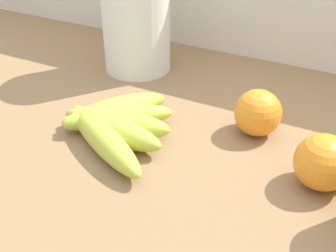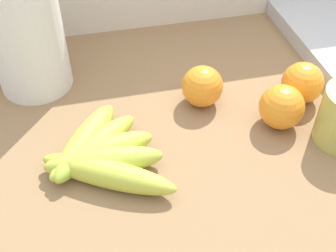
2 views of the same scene
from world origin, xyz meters
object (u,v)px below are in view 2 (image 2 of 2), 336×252
banana_bunch (99,156)px  orange_front (202,86)px  orange_back_right (282,107)px  paper_towel_roll (22,22)px  orange_back_left (302,83)px

banana_bunch → orange_front: bearing=29.4°
banana_bunch → orange_back_right: (0.30, 0.03, 0.02)m
orange_back_right → paper_towel_roll: paper_towel_roll is taller
orange_front → paper_towel_roll: paper_towel_roll is taller
banana_bunch → orange_front: 0.22m
banana_bunch → orange_back_right: bearing=4.9°
orange_back_left → paper_towel_roll: paper_towel_roll is taller
banana_bunch → orange_back_left: orange_back_left is taller
banana_bunch → orange_back_left: (0.37, 0.08, 0.02)m
banana_bunch → paper_towel_roll: (-0.09, 0.23, 0.11)m
orange_back_right → paper_towel_roll: 0.45m
orange_back_left → banana_bunch: bearing=-167.9°
orange_back_right → orange_back_left: size_ratio=1.02×
orange_back_right → orange_back_left: orange_back_right is taller
orange_back_right → orange_front: bearing=143.5°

